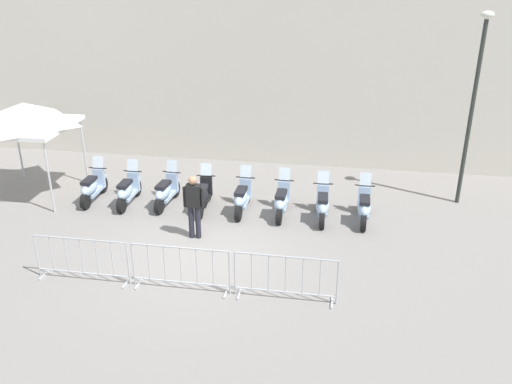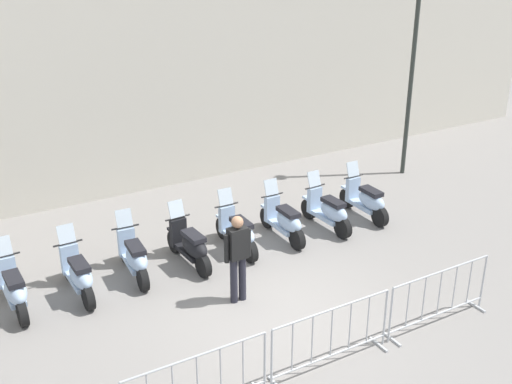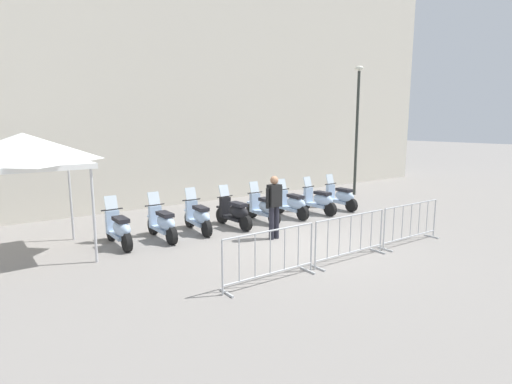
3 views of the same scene
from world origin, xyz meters
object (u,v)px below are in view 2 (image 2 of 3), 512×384
Objects in this scene: motorcycle_7 at (366,200)px; motorcycle_2 at (134,257)px; barrier_segment_1 at (331,337)px; barrier_segment_2 at (439,297)px; motorcycle_5 at (284,221)px; motorcycle_6 at (328,211)px; motorcycle_3 at (190,245)px; motorcycle_1 at (78,274)px; street_lamp at (414,54)px; motorcycle_0 at (14,289)px; officer_near_row_end at (238,254)px; motorcycle_4 at (238,232)px.

motorcycle_2 is at bearing 177.95° from motorcycle_7.
barrier_segment_1 is 2.30m from barrier_segment_2.
motorcycle_5 is 1.00× the size of motorcycle_6.
motorcycle_3 is 1.00× the size of motorcycle_6.
motorcycle_1 is 2.30m from motorcycle_3.
barrier_segment_2 is at bearing -128.65° from street_lamp.
motorcycle_2 is at bearing 0.14° from motorcycle_0.
motorcycle_3 is at bearing 178.32° from motorcycle_6.
barrier_segment_1 is 1.00× the size of barrier_segment_2.
motorcycle_1 is 1.00× the size of motorcycle_7.
motorcycle_0 is 6.88m from motorcycle_6.
motorcycle_5 is 0.31× the size of street_lamp.
street_lamp reaches higher than barrier_segment_2.
motorcycle_0 is 0.78× the size of barrier_segment_2.
motorcycle_0 is 2.29m from motorcycle_2.
barrier_segment_1 is at bearing -55.78° from motorcycle_1.
motorcycle_3 is (3.44, -0.13, 0.00)m from motorcycle_0.
motorcycle_3 is 4.10m from barrier_segment_1.
barrier_segment_2 is 3.61m from officer_near_row_end.
motorcycle_5 is (1.15, -0.05, 0.00)m from motorcycle_4.
motorcycle_5 is at bearing -2.37° from motorcycle_4.
motorcycle_4 is at bearing 178.23° from motorcycle_7.
officer_near_row_end is (-7.25, -3.36, -2.36)m from street_lamp.
motorcycle_5 is at bearing 178.53° from motorcycle_7.
motorcycle_6 is at bearing 53.42° from barrier_segment_1.
officer_near_row_end is at bearing -119.44° from motorcycle_4.
motorcycle_2 is 0.78× the size of barrier_segment_1.
motorcycle_0 is at bearing 178.83° from motorcycle_4.
motorcycle_3 is at bearing -6.73° from motorcycle_2.
motorcycle_4 is 2.30m from motorcycle_6.
motorcycle_6 reaches higher than barrier_segment_2.
motorcycle_6 is at bearing -155.84° from street_lamp.
motorcycle_2 is 1.16m from motorcycle_3.
street_lamp is (10.88, 1.56, 2.89)m from motorcycle_0.
motorcycle_7 is (1.14, 0.03, 0.00)m from motorcycle_6.
motorcycle_1 is at bearing 178.63° from motorcycle_6.
motorcycle_3 is 8.16m from street_lamp.
motorcycle_5 is 1.00× the size of officer_near_row_end.
motorcycle_7 is at bearing -1.42° from motorcycle_0.
motorcycle_2 is 2.30m from motorcycle_4.
barrier_segment_2 is (6.24, -4.24, 0.07)m from motorcycle_0.
officer_near_row_end is (-0.96, -1.70, 0.53)m from motorcycle_4.
motorcycle_7 reaches higher than barrier_segment_1.
motorcycle_2 is (1.14, 0.10, 0.00)m from motorcycle_1.
motorcycle_2 is 0.31× the size of street_lamp.
officer_near_row_end reaches higher than motorcycle_6.
motorcycle_6 is at bearing -1.37° from motorcycle_1.
motorcycle_6 is (4.59, -0.24, 0.00)m from motorcycle_2.
motorcycle_2 is 5.80m from barrier_segment_2.
motorcycle_2 and motorcycle_7 have the same top height.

